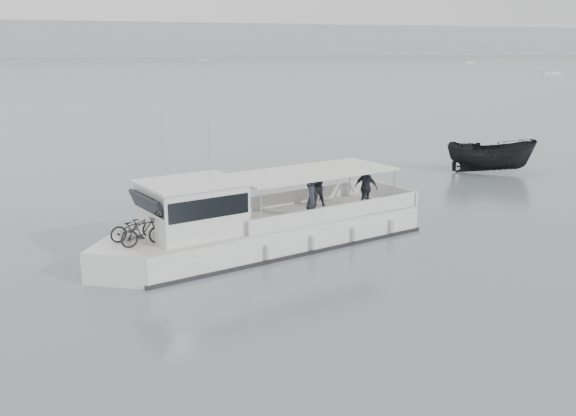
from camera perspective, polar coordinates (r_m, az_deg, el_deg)
name	(u,v)px	position (r m, az deg, el deg)	size (l,w,h in m)	color
ground	(145,263)	(25.73, -12.62, -4.81)	(1400.00, 1400.00, 0.00)	slate
headland	(20,40)	(584.12, -22.69, 13.65)	(1400.00, 90.00, 28.00)	#939EA8
tour_boat	(251,227)	(26.33, -3.35, -1.70)	(14.96, 6.29, 6.25)	white
dark_motorboat	(491,156)	(45.00, 17.61, 4.43)	(2.20, 5.85, 2.26)	black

